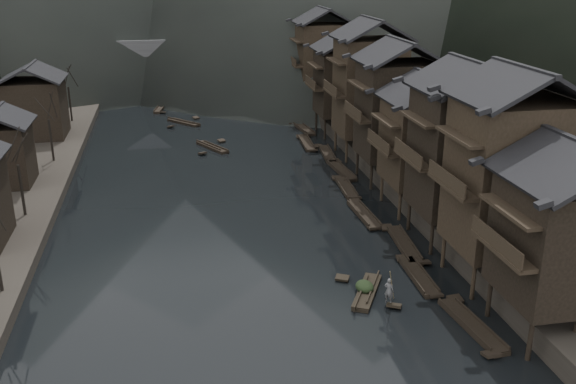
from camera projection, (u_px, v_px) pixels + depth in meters
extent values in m
plane|color=black|center=(253.00, 294.00, 43.22)|extent=(300.00, 300.00, 0.00)
cube|color=#2D2823|center=(471.00, 120.00, 85.93)|extent=(40.00, 200.00, 1.80)
cylinder|color=black|center=(530.00, 340.00, 35.63)|extent=(0.30, 0.30, 2.90)
cylinder|color=black|center=(489.00, 298.00, 40.07)|extent=(0.30, 0.30, 2.90)
cylinder|color=black|center=(575.00, 335.00, 36.11)|extent=(0.30, 0.30, 2.90)
cylinder|color=black|center=(530.00, 294.00, 40.55)|extent=(0.30, 0.30, 2.90)
cube|color=black|center=(568.00, 239.00, 36.74)|extent=(7.00, 6.00, 7.08)
cube|color=black|center=(503.00, 250.00, 36.16)|extent=(1.20, 5.70, 0.25)
cylinder|color=black|center=(473.00, 281.00, 42.10)|extent=(0.30, 0.30, 2.90)
cylinder|color=black|center=(443.00, 251.00, 46.53)|extent=(0.30, 0.30, 2.90)
cylinder|color=black|center=(512.00, 278.00, 42.58)|extent=(0.30, 0.30, 2.90)
cylinder|color=black|center=(479.00, 248.00, 47.01)|extent=(0.30, 0.30, 2.90)
cube|color=black|center=(510.00, 175.00, 42.68)|extent=(7.00, 6.00, 10.15)
cube|color=black|center=(453.00, 186.00, 42.16)|extent=(1.20, 5.70, 0.25)
cylinder|color=black|center=(432.00, 239.00, 48.57)|extent=(0.30, 0.30, 2.90)
cylinder|color=black|center=(409.00, 215.00, 53.00)|extent=(0.30, 0.30, 2.90)
cylinder|color=black|center=(465.00, 236.00, 49.04)|extent=(0.30, 0.30, 2.90)
cylinder|color=black|center=(440.00, 213.00, 53.48)|extent=(0.30, 0.30, 2.90)
cube|color=black|center=(463.00, 151.00, 49.25)|extent=(7.00, 6.00, 9.52)
cube|color=black|center=(414.00, 160.00, 48.72)|extent=(1.20, 5.70, 0.25)
cylinder|color=black|center=(400.00, 206.00, 55.03)|extent=(0.30, 0.30, 2.90)
cylinder|color=black|center=(382.00, 187.00, 59.46)|extent=(0.30, 0.30, 2.90)
cylinder|color=black|center=(430.00, 204.00, 55.51)|extent=(0.30, 0.30, 2.90)
cylinder|color=black|center=(410.00, 186.00, 59.94)|extent=(0.30, 0.30, 2.90)
cube|color=black|center=(427.00, 141.00, 56.10)|extent=(7.00, 6.00, 7.26)
cube|color=black|center=(383.00, 148.00, 55.53)|extent=(1.20, 5.70, 0.25)
cylinder|color=black|center=(371.00, 177.00, 62.42)|extent=(0.30, 0.30, 2.90)
cylinder|color=black|center=(357.00, 162.00, 66.85)|extent=(0.30, 0.30, 2.90)
cylinder|color=black|center=(398.00, 175.00, 62.90)|extent=(0.30, 0.30, 2.90)
cylinder|color=black|center=(383.00, 161.00, 67.33)|extent=(0.30, 0.30, 2.90)
cube|color=black|center=(397.00, 110.00, 63.14)|extent=(7.00, 6.00, 9.30)
cube|color=black|center=(357.00, 116.00, 62.61)|extent=(1.20, 5.70, 0.25)
cylinder|color=black|center=(346.00, 151.00, 70.73)|extent=(0.30, 0.30, 2.90)
cylinder|color=black|center=(335.00, 140.00, 75.17)|extent=(0.30, 0.30, 2.90)
cylinder|color=black|center=(370.00, 150.00, 71.21)|extent=(0.30, 0.30, 2.90)
cylinder|color=black|center=(358.00, 139.00, 75.64)|extent=(0.30, 0.30, 2.90)
cube|color=black|center=(369.00, 87.00, 71.24)|extent=(7.00, 6.00, 10.53)
cube|color=black|center=(334.00, 93.00, 70.73)|extent=(1.20, 5.70, 0.25)
cylinder|color=black|center=(325.00, 129.00, 79.97)|extent=(0.30, 0.30, 2.90)
cylinder|color=black|center=(316.00, 120.00, 84.40)|extent=(0.30, 0.30, 2.90)
cylinder|color=black|center=(346.00, 128.00, 80.45)|extent=(0.30, 0.30, 2.90)
cylinder|color=black|center=(336.00, 119.00, 84.88)|extent=(0.30, 0.30, 2.90)
cube|color=black|center=(345.00, 82.00, 80.91)|extent=(7.00, 6.00, 8.00)
cube|color=black|center=(314.00, 87.00, 80.36)|extent=(1.20, 5.70, 0.25)
cylinder|color=black|center=(305.00, 108.00, 91.05)|extent=(0.30, 0.30, 2.90)
cylinder|color=black|center=(298.00, 101.00, 95.49)|extent=(0.30, 0.30, 2.90)
cylinder|color=black|center=(324.00, 107.00, 91.53)|extent=(0.30, 0.30, 2.90)
cylinder|color=black|center=(316.00, 101.00, 95.96)|extent=(0.30, 0.30, 2.90)
cube|color=black|center=(323.00, 60.00, 91.63)|extent=(7.00, 6.00, 10.13)
cube|color=black|center=(296.00, 64.00, 91.11)|extent=(1.20, 5.70, 0.25)
cube|color=black|center=(2.00, 152.00, 60.43)|extent=(5.00, 5.00, 5.80)
cube|color=black|center=(36.00, 106.00, 76.88)|extent=(6.50, 6.50, 6.80)
cylinder|color=black|center=(24.00, 187.00, 53.23)|extent=(0.24, 0.24, 4.40)
cylinder|color=black|center=(54.00, 138.00, 67.81)|extent=(0.24, 0.24, 4.51)
cylinder|color=black|center=(75.00, 102.00, 84.72)|extent=(0.24, 0.24, 4.51)
cube|color=black|center=(472.00, 326.00, 39.17)|extent=(1.76, 6.56, 0.30)
cube|color=black|center=(472.00, 323.00, 39.10)|extent=(1.80, 6.43, 0.10)
cube|color=black|center=(455.00, 298.00, 42.03)|extent=(1.01, 0.89, 0.34)
cube|color=black|center=(491.00, 353.00, 36.21)|extent=(1.01, 0.89, 0.34)
cube|color=black|center=(418.00, 276.00, 45.25)|extent=(1.30, 5.97, 0.30)
cube|color=black|center=(418.00, 274.00, 45.18)|extent=(1.35, 5.85, 0.10)
cube|color=black|center=(403.00, 257.00, 47.81)|extent=(0.96, 0.77, 0.32)
cube|color=black|center=(436.00, 294.00, 42.59)|extent=(0.96, 0.77, 0.32)
cube|color=black|center=(404.00, 244.00, 50.30)|extent=(1.68, 7.06, 0.30)
cube|color=black|center=(404.00, 242.00, 50.24)|extent=(1.72, 6.92, 0.10)
cube|color=black|center=(387.00, 227.00, 53.30)|extent=(1.00, 0.93, 0.35)
cube|color=black|center=(424.00, 261.00, 47.22)|extent=(1.00, 0.93, 0.35)
cube|color=black|center=(364.00, 215.00, 56.18)|extent=(1.32, 6.45, 0.30)
cube|color=black|center=(364.00, 213.00, 56.12)|extent=(1.37, 6.33, 0.10)
cube|color=black|center=(355.00, 201.00, 58.99)|extent=(0.96, 0.82, 0.34)
cube|color=black|center=(374.00, 227.00, 53.27)|extent=(0.96, 0.82, 0.34)
cube|color=black|center=(346.00, 188.00, 62.75)|extent=(1.43, 6.16, 0.30)
cube|color=black|center=(346.00, 186.00, 62.69)|extent=(1.48, 6.05, 0.10)
cube|color=black|center=(337.00, 177.00, 65.38)|extent=(0.97, 0.80, 0.33)
cube|color=black|center=(356.00, 197.00, 60.02)|extent=(0.97, 0.80, 0.33)
cube|color=black|center=(341.00, 170.00, 67.95)|extent=(1.63, 6.87, 0.30)
cube|color=black|center=(341.00, 169.00, 67.89)|extent=(1.67, 6.74, 0.10)
cube|color=black|center=(336.00, 160.00, 70.96)|extent=(1.00, 0.91, 0.35)
cube|color=black|center=(347.00, 179.00, 64.85)|extent=(1.00, 0.91, 0.35)
cube|color=black|center=(327.00, 154.00, 73.61)|extent=(1.68, 6.92, 0.30)
cube|color=black|center=(327.00, 153.00, 73.55)|extent=(1.73, 6.79, 0.10)
cube|color=black|center=(318.00, 145.00, 76.54)|extent=(1.00, 0.92, 0.35)
cube|color=black|center=(337.00, 161.00, 70.58)|extent=(1.00, 0.92, 0.35)
cube|color=black|center=(307.00, 144.00, 77.88)|extent=(1.46, 6.61, 0.30)
cube|color=black|center=(307.00, 142.00, 77.82)|extent=(1.51, 6.48, 0.10)
cube|color=black|center=(300.00, 136.00, 80.70)|extent=(0.98, 0.86, 0.34)
cube|color=black|center=(314.00, 149.00, 74.95)|extent=(0.98, 0.86, 0.34)
cube|color=black|center=(303.00, 128.00, 84.97)|extent=(1.95, 7.61, 0.30)
cube|color=black|center=(303.00, 127.00, 84.91)|extent=(1.99, 7.47, 0.10)
cube|color=black|center=(300.00, 121.00, 88.31)|extent=(1.03, 1.02, 0.36)
cube|color=black|center=(305.00, 134.00, 81.53)|extent=(1.03, 1.02, 0.36)
cube|color=black|center=(290.00, 119.00, 90.10)|extent=(1.80, 6.57, 0.30)
cube|color=black|center=(290.00, 117.00, 90.03)|extent=(1.84, 6.45, 0.10)
cube|color=black|center=(288.00, 113.00, 92.97)|extent=(1.02, 0.90, 0.34)
cube|color=black|center=(292.00, 123.00, 87.13)|extent=(1.02, 0.90, 0.34)
cube|color=black|center=(212.00, 147.00, 76.37)|extent=(3.61, 5.70, 0.30)
cube|color=black|center=(212.00, 146.00, 76.31)|extent=(3.60, 5.62, 0.10)
cube|color=black|center=(221.00, 140.00, 78.87)|extent=(1.09, 1.04, 0.32)
cube|color=black|center=(202.00, 152.00, 73.77)|extent=(1.09, 1.04, 0.32)
cube|color=black|center=(184.00, 122.00, 87.98)|extent=(4.46, 5.16, 0.30)
cube|color=black|center=(184.00, 121.00, 87.92)|extent=(4.43, 5.10, 0.10)
cube|color=black|center=(196.00, 117.00, 90.25)|extent=(1.12, 1.10, 0.32)
cube|color=black|center=(171.00, 126.00, 85.62)|extent=(1.12, 1.10, 0.32)
cube|color=black|center=(160.00, 109.00, 95.90)|extent=(1.92, 5.47, 0.30)
cube|color=black|center=(160.00, 108.00, 95.83)|extent=(1.95, 5.38, 0.10)
cube|color=black|center=(157.00, 105.00, 98.12)|extent=(0.95, 0.81, 0.31)
cube|color=black|center=(163.00, 112.00, 93.57)|extent=(0.95, 0.81, 0.31)
cube|color=black|center=(172.00, 95.00, 105.59)|extent=(3.33, 5.02, 0.30)
cube|color=black|center=(172.00, 94.00, 105.52)|extent=(3.32, 4.96, 0.10)
cube|color=black|center=(165.00, 92.00, 107.35)|extent=(1.05, 0.97, 0.30)
cube|color=black|center=(180.00, 97.00, 103.72)|extent=(1.05, 0.97, 0.30)
cube|color=#4C4C4F|center=(194.00, 48.00, 107.26)|extent=(40.00, 6.00, 1.60)
cube|color=#4C4C4F|center=(195.00, 42.00, 104.32)|extent=(40.00, 0.50, 1.00)
cube|color=#4C4C4F|center=(193.00, 39.00, 109.31)|extent=(40.00, 0.50, 1.00)
cube|color=#4C4C4F|center=(111.00, 75.00, 106.20)|extent=(3.20, 6.00, 6.40)
cube|color=#4C4C4F|center=(169.00, 73.00, 107.85)|extent=(3.20, 6.00, 6.40)
cube|color=#4C4C4F|center=(222.00, 71.00, 109.41)|extent=(3.20, 6.00, 6.40)
cube|color=#4C4C4F|center=(277.00, 70.00, 111.06)|extent=(3.20, 6.00, 6.40)
cube|color=black|center=(367.00, 292.00, 43.12)|extent=(3.35, 4.99, 0.30)
cube|color=black|center=(367.00, 290.00, 43.06)|extent=(3.35, 4.93, 0.10)
cube|color=black|center=(342.00, 277.00, 44.86)|extent=(1.12, 1.00, 0.30)
cube|color=black|center=(394.00, 304.00, 41.29)|extent=(1.12, 1.00, 0.30)
ellipsoid|color=black|center=(365.00, 282.00, 43.09)|extent=(1.21, 1.59, 0.73)
imported|color=#5F5F62|center=(389.00, 287.00, 41.31)|extent=(0.76, 0.74, 1.76)
cylinder|color=#8C7A51|center=(394.00, 250.00, 40.44)|extent=(1.32, 2.22, 3.51)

